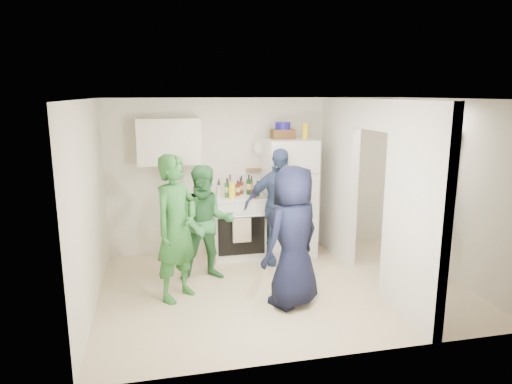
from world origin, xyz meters
The scene contains 37 objects.
floor centered at (0.00, 0.00, 0.00)m, with size 4.80×4.80×0.00m, color beige.
wall_back centered at (0.00, 1.70, 1.25)m, with size 4.80×4.80×0.00m, color silver.
wall_front centered at (0.00, -1.70, 1.25)m, with size 4.80×4.80×0.00m, color silver.
wall_left centered at (-2.40, 0.00, 1.25)m, with size 3.40×3.40×0.00m, color silver.
wall_right centered at (2.40, 0.00, 1.25)m, with size 3.40×3.40×0.00m, color silver.
ceiling centered at (0.00, 0.00, 2.50)m, with size 4.80×4.80×0.00m, color white.
partition_pier_back centered at (1.20, 1.10, 1.25)m, with size 0.12×1.20×2.50m, color silver.
partition_pier_front centered at (1.20, -1.10, 1.25)m, with size 0.12×1.20×2.50m, color silver.
partition_header centered at (1.20, 0.00, 2.30)m, with size 0.12×1.00×0.40m, color silver.
stove centered at (-0.38, 1.37, 0.50)m, with size 0.83×0.70×1.00m, color white.
upper_cabinet centered at (-1.40, 1.52, 1.85)m, with size 0.95×0.34×0.70m, color silver.
fridge centered at (0.46, 1.34, 0.93)m, with size 0.77×0.75×1.87m, color white.
wicker_basket centered at (0.36, 1.39, 1.94)m, with size 0.35×0.25×0.15m, color brown.
blue_bowl centered at (0.36, 1.39, 2.07)m, with size 0.24×0.24×0.11m, color navy.
yellow_cup_stack_top centered at (0.68, 1.24, 1.99)m, with size 0.09×0.09×0.25m, color yellow.
wall_clock centered at (0.05, 1.68, 1.70)m, with size 0.22×0.22×0.03m, color white.
spice_shelf centered at (0.00, 1.65, 1.35)m, with size 0.35×0.08×0.03m, color olive.
nook_window centered at (2.38, 0.20, 1.65)m, with size 0.03×0.70×0.80m, color black.
nook_window_frame centered at (2.36, 0.20, 1.65)m, with size 0.04×0.76×0.86m, color white.
nook_valance centered at (2.34, 0.20, 2.00)m, with size 0.04×0.82×0.18m, color white.
yellow_cup_stack_stove centered at (-0.50, 1.15, 1.12)m, with size 0.09×0.09×0.25m, color yellow.
red_cup centered at (-0.16, 1.17, 1.06)m, with size 0.09×0.09×0.12m, color red.
person_green_left centered at (-1.39, 0.00, 0.93)m, with size 0.67×0.44×1.85m, color #2A6A2E.
person_green_center centered at (-0.96, 0.53, 0.81)m, with size 0.79×0.61×1.62m, color #35793A.
person_denim centered at (0.18, 0.94, 0.89)m, with size 1.04×0.43×1.78m, color #3C5A83.
person_navy centered at (-0.02, -0.49, 0.87)m, with size 0.85×0.56×1.75m, color black.
person_nook centered at (2.10, 0.21, 0.88)m, with size 1.14×0.66×1.77m, color black.
bottle_a centered at (-0.65, 1.48, 1.12)m, with size 0.06×0.06×0.26m, color #625B13.
bottle_b centered at (-0.55, 1.28, 1.14)m, with size 0.08×0.08×0.30m, color #1D5827.
bottle_c centered at (-0.47, 1.50, 1.15)m, with size 0.06×0.06×0.31m, color #9A9FA7.
bottle_d centered at (-0.38, 1.33, 1.12)m, with size 0.07×0.07×0.25m, color maroon.
bottle_e centered at (-0.28, 1.54, 1.13)m, with size 0.07×0.07×0.28m, color #A6ABB8.
bottle_f centered at (-0.18, 1.40, 1.16)m, with size 0.08×0.08×0.32m, color #153A1B.
bottle_g centered at (-0.12, 1.50, 1.13)m, with size 0.06×0.06×0.27m, color #A97B37.
bottle_h centered at (-0.69, 1.24, 1.13)m, with size 0.07×0.07×0.27m, color #AFB2BC.
bottle_i centered at (-0.31, 1.45, 1.13)m, with size 0.08×0.08×0.26m, color #5F2210.
bottle_j centered at (-0.08, 1.25, 1.12)m, with size 0.08×0.08×0.24m, color #226422.
Camera 1 is at (-1.59, -5.53, 2.57)m, focal length 32.00 mm.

